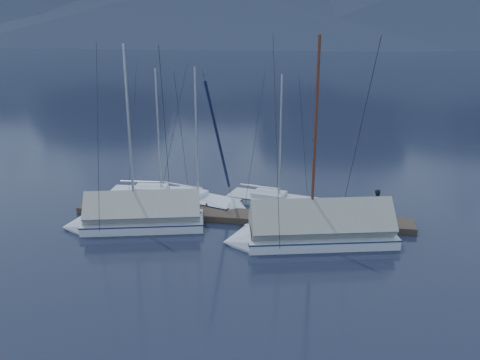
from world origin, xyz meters
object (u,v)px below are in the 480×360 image
sailboat_open_right (286,203)px  sailboat_covered_near (307,232)px  sailboat_open_mid (205,203)px  sailboat_covered_far (132,219)px  sailboat_open_left (169,195)px  person (378,204)px

sailboat_open_right → sailboat_covered_near: (1.41, -4.98, 0.39)m
sailboat_open_mid → sailboat_open_right: bearing=9.9°
sailboat_covered_near → sailboat_covered_far: size_ratio=1.06×
sailboat_covered_near → sailboat_open_mid: bearing=145.3°
sailboat_open_left → sailboat_open_right: sailboat_open_left is taller
sailboat_open_left → sailboat_covered_far: size_ratio=0.83×
sailboat_open_left → sailboat_covered_near: 9.94m
sailboat_covered_near → sailboat_covered_far: (-8.92, 0.32, -0.04)m
sailboat_open_mid → person: bearing=-8.4°
sailboat_covered_near → sailboat_open_right: bearing=105.8°
sailboat_open_right → sailboat_open_mid: bearing=-170.1°
sailboat_covered_near → sailboat_covered_far: sailboat_covered_near is taller
sailboat_covered_far → person: sailboat_covered_far is taller
sailboat_covered_far → sailboat_open_right: bearing=31.8°
sailboat_open_left → sailboat_covered_near: (8.50, -5.14, 0.38)m
sailboat_open_mid → sailboat_covered_far: size_ratio=0.85×
sailboat_open_mid → sailboat_open_right: (4.62, 0.81, -0.01)m
sailboat_open_left → sailboat_covered_far: bearing=-94.9°
sailboat_open_mid → person: 9.63m
sailboat_open_right → sailboat_open_left: bearing=178.7°
person → sailboat_covered_far: bearing=107.1°
sailboat_open_mid → sailboat_covered_far: bearing=-126.9°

